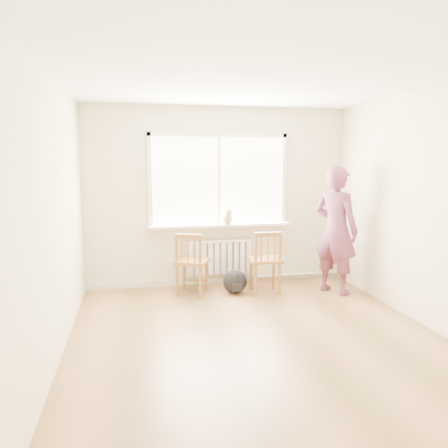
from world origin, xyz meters
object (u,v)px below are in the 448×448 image
chair_right (266,262)px  person (336,230)px  cat (227,217)px  backpack (235,282)px  chair_left (191,264)px

chair_right → person: (0.99, -0.14, 0.45)m
cat → backpack: size_ratio=1.21×
person → backpack: 1.62m
chair_left → person: (2.05, -0.30, 0.46)m
chair_right → backpack: size_ratio=2.66×
chair_left → backpack: bearing=-163.3°
person → cat: (-1.46, 0.63, 0.15)m
chair_right → cat: (-0.47, 0.49, 0.60)m
person → backpack: person is taller
person → chair_right: bearing=49.3°
chair_right → person: person is taller
cat → backpack: 0.98m
chair_left → backpack: chair_left is taller
chair_right → backpack: chair_right is taller
chair_left → cat: (0.59, 0.33, 0.61)m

